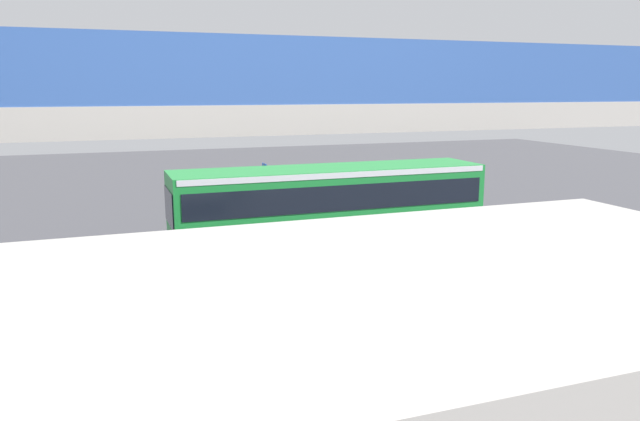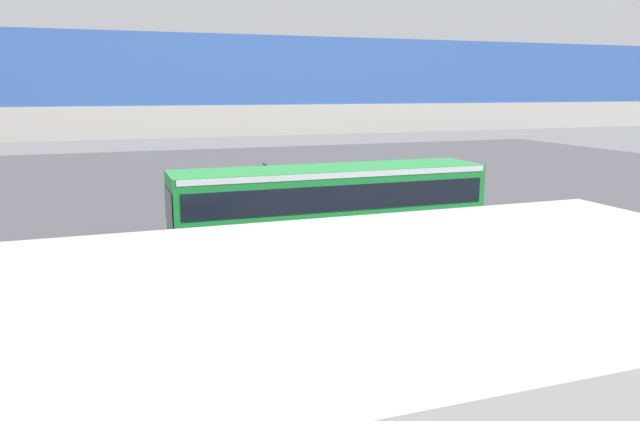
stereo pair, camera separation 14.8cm
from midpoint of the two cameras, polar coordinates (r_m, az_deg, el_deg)
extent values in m
plane|color=#424247|center=(23.61, 0.07, -3.27)|extent=(80.00, 80.00, 0.00)
cube|color=#1E8C38|center=(22.36, 1.13, 0.42)|extent=(11.50, 2.55, 2.86)
cube|color=black|center=(22.27, 1.14, 1.72)|extent=(11.04, 2.59, 0.90)
cube|color=white|center=(22.15, 1.15, 3.75)|extent=(11.27, 2.58, 0.20)
cube|color=black|center=(20.99, -13.74, 0.33)|extent=(0.04, 2.24, 1.20)
cylinder|color=black|center=(20.42, -7.32, -4.18)|extent=(1.04, 0.30, 1.04)
cylinder|color=black|center=(22.84, -8.70, -2.56)|extent=(1.04, 0.30, 1.04)
cylinder|color=black|center=(23.06, 10.85, -2.50)|extent=(1.04, 0.30, 1.04)
cylinder|color=black|center=(25.23, 7.93, -1.21)|extent=(1.04, 0.30, 1.04)
cube|color=#B7BCC6|center=(15.78, -11.08, -6.72)|extent=(4.80, 1.95, 1.86)
cube|color=black|center=(15.67, -11.13, -5.47)|extent=(4.42, 1.98, 0.56)
cylinder|color=black|center=(14.99, -16.49, -11.13)|extent=(0.68, 0.22, 0.68)
cylinder|color=black|center=(16.81, -16.90, -8.66)|extent=(0.68, 0.22, 0.68)
cylinder|color=black|center=(15.43, -4.50, -10.02)|extent=(0.68, 0.22, 0.68)
cylinder|color=black|center=(17.21, -6.22, -7.76)|extent=(0.68, 0.22, 0.68)
torus|color=black|center=(26.36, 21.98, -1.76)|extent=(0.72, 0.06, 0.72)
torus|color=black|center=(27.06, 23.65, -1.57)|extent=(0.72, 0.06, 0.72)
cube|color=green|center=(26.67, 22.85, -1.28)|extent=(0.89, 0.04, 0.04)
cylinder|color=green|center=(26.75, 23.19, -0.83)|extent=(0.03, 0.03, 0.40)
cube|color=black|center=(26.72, 23.22, -0.41)|extent=(0.20, 0.08, 0.04)
cylinder|color=green|center=(26.33, 22.27, -0.57)|extent=(0.02, 0.44, 0.02)
cylinder|color=#2D2D38|center=(29.89, 10.22, 0.49)|extent=(0.32, 0.32, 0.85)
cylinder|color=#3F3F47|center=(29.76, 10.27, 1.96)|extent=(0.38, 0.38, 0.70)
sphere|color=tan|center=(29.69, 10.30, 2.87)|extent=(0.22, 0.22, 0.22)
cylinder|color=slate|center=(26.53, -4.95, 1.41)|extent=(0.08, 0.08, 2.80)
cube|color=blue|center=(26.36, -4.99, 3.76)|extent=(0.04, 0.60, 0.60)
cube|color=silver|center=(28.12, 5.44, -0.94)|extent=(2.00, 0.20, 0.01)
cube|color=silver|center=(26.71, -2.36, -1.55)|extent=(2.00, 0.20, 0.01)
cube|color=silver|center=(25.84, -10.87, -2.19)|extent=(2.00, 0.20, 0.01)
cube|color=#B2ADA5|center=(13.45, 15.52, 8.75)|extent=(26.12, 2.60, 0.50)
cube|color=#3359A5|center=(14.49, 12.80, 12.20)|extent=(26.12, 0.08, 1.10)
cube|color=#3359A5|center=(12.45, 19.08, 12.06)|extent=(26.12, 0.08, 1.10)
cube|color=#192333|center=(9.13, 0.04, -15.05)|extent=(7.65, 0.04, 2.94)
camera|label=1|loc=(0.07, -89.81, 0.04)|focal=34.24mm
camera|label=2|loc=(0.07, 90.19, -0.04)|focal=34.24mm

